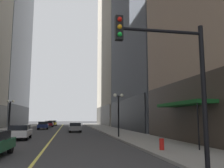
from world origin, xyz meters
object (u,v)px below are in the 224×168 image
at_px(car_navy, 43,125).
at_px(car_maroon, 49,124).
at_px(street_lamp_left_far, 10,108).
at_px(fire_hydrant_right, 162,145).
at_px(car_yellow, 53,123).
at_px(car_grey, 75,127).
at_px(car_white, 19,132).
at_px(street_lamp_right_mid, 118,105).
at_px(traffic_light_near_right, 177,70).

xyz_separation_m(car_navy, car_maroon, (0.22, 10.50, 0.00)).
bearing_deg(street_lamp_left_far, fire_hydrant_right, -58.02).
bearing_deg(street_lamp_left_far, car_maroon, 79.36).
distance_m(car_yellow, street_lamp_left_far, 27.50).
bearing_deg(car_maroon, car_yellow, 87.70).
height_order(car_navy, street_lamp_left_far, street_lamp_left_far).
relative_size(car_grey, car_maroon, 0.89).
distance_m(car_yellow, fire_hydrant_right, 49.27).
distance_m(car_white, street_lamp_right_mid, 9.76).
relative_size(car_maroon, fire_hydrant_right, 5.72).
height_order(car_white, car_navy, same).
bearing_deg(car_navy, car_grey, -60.83).
xyz_separation_m(car_navy, street_lamp_right_mid, (9.27, -20.79, 2.54)).
xyz_separation_m(traffic_light_near_right, fire_hydrant_right, (1.55, 5.55, -3.34)).
xyz_separation_m(car_navy, traffic_light_near_right, (8.22, -36.31, 3.02)).
distance_m(car_white, traffic_light_near_right, 18.29).
relative_size(car_grey, street_lamp_left_far, 0.92).
bearing_deg(car_grey, traffic_light_near_right, -83.80).
bearing_deg(street_lamp_left_far, traffic_light_near_right, -66.37).
xyz_separation_m(car_maroon, car_yellow, (0.29, 7.13, -0.00)).
xyz_separation_m(car_grey, traffic_light_near_right, (2.91, -26.80, 3.03)).
bearing_deg(street_lamp_left_far, car_white, -72.71).
bearing_deg(fire_hydrant_right, street_lamp_left_far, 121.98).
bearing_deg(car_white, traffic_light_near_right, -62.37).
bearing_deg(traffic_light_near_right, street_lamp_left_far, 113.63).
relative_size(car_navy, traffic_light_near_right, 0.81).
xyz_separation_m(car_yellow, street_lamp_right_mid, (8.77, -38.42, 2.54)).
bearing_deg(car_navy, traffic_light_near_right, -77.24).
distance_m(car_maroon, street_lamp_left_far, 20.46).
xyz_separation_m(car_navy, fire_hydrant_right, (9.77, -30.76, -0.32)).
relative_size(car_navy, fire_hydrant_right, 5.75).
xyz_separation_m(car_navy, street_lamp_left_far, (-3.53, -9.46, 2.54)).
height_order(street_lamp_left_far, street_lamp_right_mid, same).
bearing_deg(street_lamp_right_mid, car_white, 177.15).
bearing_deg(car_grey, car_navy, 119.17).
bearing_deg(car_navy, street_lamp_right_mid, -65.97).
height_order(car_yellow, street_lamp_right_mid, street_lamp_right_mid).
xyz_separation_m(car_white, car_grey, (5.46, 10.81, -0.00)).
height_order(car_white, street_lamp_left_far, street_lamp_left_far).
bearing_deg(street_lamp_right_mid, street_lamp_left_far, 138.47).
xyz_separation_m(street_lamp_left_far, fire_hydrant_right, (13.30, -21.30, -2.86)).
height_order(car_yellow, street_lamp_left_far, street_lamp_left_far).
height_order(traffic_light_near_right, street_lamp_right_mid, traffic_light_near_right).
xyz_separation_m(car_white, car_yellow, (0.65, 37.95, -0.00)).
distance_m(car_navy, fire_hydrant_right, 32.27).
bearing_deg(car_grey, car_yellow, 100.04).
bearing_deg(car_maroon, car_navy, -91.18).
distance_m(car_grey, traffic_light_near_right, 27.12).
distance_m(street_lamp_left_far, fire_hydrant_right, 25.28).
xyz_separation_m(car_white, traffic_light_near_right, (8.37, -15.98, 3.02)).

